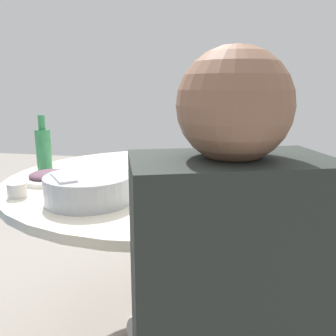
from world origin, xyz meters
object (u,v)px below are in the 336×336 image
at_px(dish_tofu_braise, 149,157).
at_px(dish_greens, 204,204).
at_px(tea_cup_far, 17,190).
at_px(round_dining_table, 162,204).
at_px(soup_bowl, 237,165).
at_px(dish_eggplant, 50,177).
at_px(rice_bowl, 89,188).
at_px(diner_left, 227,298).
at_px(tea_cup_side, 308,175).
at_px(green_bottle, 44,148).
at_px(tea_cup_near, 225,155).

relative_size(dish_tofu_braise, dish_greens, 0.82).
height_order(dish_greens, tea_cup_far, dish_greens).
distance_m(round_dining_table, soup_bowl, 0.40).
relative_size(dish_tofu_braise, dish_eggplant, 0.87).
relative_size(rice_bowl, diner_left, 0.39).
xyz_separation_m(rice_bowl, tea_cup_far, (0.27, 0.01, -0.02)).
bearing_deg(tea_cup_side, rice_bowl, 26.95).
relative_size(tea_cup_far, diner_left, 0.09).
bearing_deg(tea_cup_side, green_bottle, 0.06).
height_order(soup_bowl, diner_left, diner_left).
bearing_deg(soup_bowl, round_dining_table, 30.88).
xyz_separation_m(rice_bowl, tea_cup_near, (-0.42, -0.78, -0.02)).
xyz_separation_m(dish_greens, tea_cup_near, (-0.02, -0.81, 0.01)).
height_order(rice_bowl, tea_cup_near, rice_bowl).
xyz_separation_m(round_dining_table, rice_bowl, (0.17, 0.38, 0.17)).
height_order(dish_greens, tea_cup_near, tea_cup_near).
height_order(tea_cup_side, diner_left, diner_left).
bearing_deg(tea_cup_side, tea_cup_far, 21.02).
height_order(soup_bowl, dish_greens, dish_greens).
height_order(soup_bowl, tea_cup_near, tea_cup_near).
distance_m(round_dining_table, dish_tofu_braise, 0.41).
relative_size(rice_bowl, tea_cup_near, 4.35).
xyz_separation_m(tea_cup_far, diner_left, (-0.76, 0.49, -0.02)).
bearing_deg(green_bottle, diner_left, 135.03).
bearing_deg(diner_left, tea_cup_far, -32.65).
bearing_deg(tea_cup_near, diner_left, 93.09).
bearing_deg(tea_cup_side, dish_greens, 47.88).
bearing_deg(tea_cup_side, round_dining_table, 1.48).
bearing_deg(tea_cup_near, tea_cup_side, 132.08).
bearing_deg(rice_bowl, round_dining_table, -114.35).
xyz_separation_m(round_dining_table, tea_cup_far, (0.44, 0.39, 0.15)).
xyz_separation_m(dish_eggplant, tea_cup_near, (-0.69, -0.57, 0.01)).
relative_size(dish_greens, tea_cup_far, 3.62).
relative_size(dish_greens, tea_cup_near, 3.59).
xyz_separation_m(dish_greens, dish_eggplant, (0.67, -0.23, -0.00)).
relative_size(green_bottle, tea_cup_side, 3.52).
relative_size(rice_bowl, tea_cup_side, 4.09).
distance_m(dish_greens, diner_left, 0.48).
height_order(green_bottle, tea_cup_near, green_bottle).
bearing_deg(tea_cup_far, tea_cup_side, -158.98).
xyz_separation_m(dish_greens, diner_left, (-0.09, 0.47, -0.01)).
distance_m(soup_bowl, tea_cup_far, 0.95).
xyz_separation_m(round_dining_table, dish_greens, (-0.23, 0.40, 0.15)).
bearing_deg(tea_cup_near, round_dining_table, 58.41).
height_order(tea_cup_far, tea_cup_side, tea_cup_side).
relative_size(dish_eggplant, diner_left, 0.30).
bearing_deg(soup_bowl, rice_bowl, 49.33).
relative_size(dish_greens, green_bottle, 0.96).
bearing_deg(dish_eggplant, rice_bowl, 142.19).
xyz_separation_m(soup_bowl, tea_cup_side, (-0.29, 0.17, 0.01)).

